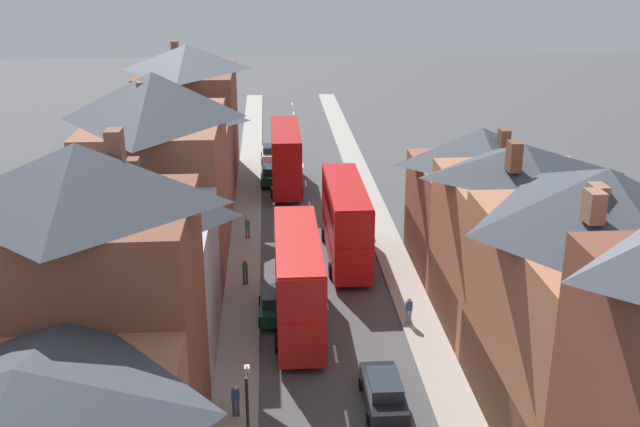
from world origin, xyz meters
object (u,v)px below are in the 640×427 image
car_near_blue (271,175)px  pedestrian_mid_left (409,309)px  pedestrian_mid_right (245,271)px  pedestrian_far_left (247,227)px  double_decker_bus_mid_street (286,156)px  pedestrian_near_right (236,399)px  car_mid_black (271,153)px  car_near_silver (384,391)px  double_decker_bus_lead (298,279)px  double_decker_bus_far_approaching (345,220)px  car_parked_left_a (355,220)px  car_parked_left_b (275,303)px

car_near_blue → pedestrian_mid_left: pedestrian_mid_left is taller
pedestrian_mid_right → pedestrian_far_left: 7.81m
double_decker_bus_mid_street → pedestrian_mid_left: bearing=-76.8°
pedestrian_near_right → pedestrian_far_left: (0.06, 21.83, 0.00)m
car_mid_black → pedestrian_mid_right: bearing=-93.6°
car_near_silver → pedestrian_far_left: pedestrian_far_left is taller
pedestrian_mid_right → pedestrian_far_left: size_ratio=1.00×
double_decker_bus_lead → double_decker_bus_far_approaching: bearing=68.8°
pedestrian_near_right → car_mid_black: bearing=87.5°
car_near_silver → pedestrian_far_left: bearing=107.5°
pedestrian_near_right → pedestrian_far_left: same height
car_parked_left_a → double_decker_bus_mid_street: bearing=113.7°
car_near_silver → car_parked_left_a: size_ratio=1.07×
car_parked_left_b → pedestrian_near_right: (-1.90, -9.86, 0.21)m
pedestrian_near_right → car_parked_left_a: bearing=70.8°
car_near_silver → car_parked_left_a: (1.30, 22.76, 0.02)m
car_near_silver → pedestrian_far_left: size_ratio=2.82×
double_decker_bus_far_approaching → car_mid_black: bearing=101.1°
car_parked_left_b → pedestrian_near_right: pedestrian_near_right is taller
pedestrian_mid_left → car_near_silver: bearing=-108.6°
car_near_blue → car_parked_left_a: size_ratio=0.92×
car_parked_left_a → car_near_silver: bearing=-93.3°
car_near_blue → pedestrian_mid_right: (-1.81, -21.37, 0.18)m
double_decker_bus_lead → car_parked_left_b: size_ratio=2.51×
double_decker_bus_far_approaching → car_mid_black: (-4.89, 24.93, -1.99)m
car_near_blue → pedestrian_mid_right: 21.45m
double_decker_bus_lead → double_decker_bus_far_approaching: 9.94m
double_decker_bus_lead → car_parked_left_b: 2.60m
double_decker_bus_mid_street → car_near_blue: (-1.29, 0.96, -1.96)m
double_decker_bus_lead → car_near_silver: 9.25m
double_decker_bus_mid_street → pedestrian_near_right: 34.63m
car_near_silver → pedestrian_mid_right: 15.09m
double_decker_bus_lead → car_near_silver: size_ratio=2.37×
pedestrian_mid_left → pedestrian_mid_right: size_ratio=1.00×
pedestrian_mid_right → pedestrian_far_left: same height
car_near_silver → pedestrian_far_left: (-6.73, 21.32, 0.23)m
pedestrian_mid_right → double_decker_bus_far_approaching: bearing=31.0°
car_near_silver → car_mid_black: car_mid_black is taller
double_decker_bus_far_approaching → pedestrian_mid_right: bearing=-149.0°
car_parked_left_a → car_parked_left_b: size_ratio=0.99×
double_decker_bus_mid_street → car_mid_black: (-1.29, 8.54, -1.99)m
car_near_silver → double_decker_bus_lead: bearing=113.6°
car_near_blue → pedestrian_far_left: size_ratio=2.43×
car_near_blue → car_parked_left_b: 25.53m
pedestrian_mid_right → pedestrian_far_left: bearing=90.2°
double_decker_bus_mid_street → car_parked_left_b: (-1.29, -24.57, -1.99)m
double_decker_bus_far_approaching → car_near_blue: double_decker_bus_far_approaching is taller
pedestrian_near_right → pedestrian_mid_left: same height
car_near_blue → car_parked_left_a: 13.62m
car_near_blue → pedestrian_near_right: 35.45m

